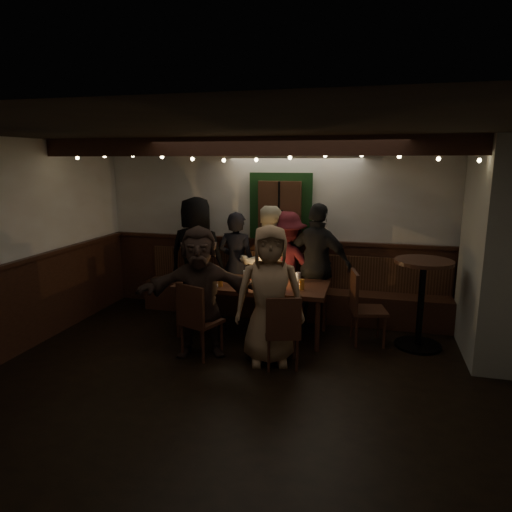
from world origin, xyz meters
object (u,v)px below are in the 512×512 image
(person_e, at_px, (318,265))
(person_f, at_px, (200,292))
(person_b, at_px, (236,264))
(person_c, at_px, (268,263))
(chair_near_left, at_px, (196,316))
(person_g, at_px, (270,295))
(chair_near_right, at_px, (283,328))
(high_top, at_px, (422,293))
(person_d, at_px, (286,266))
(dining_table, at_px, (252,288))
(person_a, at_px, (197,256))
(chair_end, at_px, (362,303))

(person_e, relative_size, person_f, 1.11)
(person_b, distance_m, person_c, 0.50)
(person_e, distance_m, person_f, 1.88)
(chair_near_left, distance_m, person_f, 0.30)
(person_g, bearing_deg, chair_near_left, 171.86)
(chair_near_right, relative_size, high_top, 0.77)
(person_f, bearing_deg, chair_near_left, -110.11)
(chair_near_left, relative_size, person_g, 0.56)
(person_c, distance_m, person_e, 0.74)
(person_d, relative_size, person_g, 0.99)
(dining_table, distance_m, person_f, 0.91)
(person_a, relative_size, person_f, 1.14)
(person_b, xyz_separation_m, person_e, (1.23, -0.08, 0.08))
(person_c, bearing_deg, person_e, 155.76)
(person_a, xyz_separation_m, person_f, (0.61, -1.44, -0.11))
(chair_end, height_order, person_g, person_g)
(chair_near_left, xyz_separation_m, person_d, (0.77, 1.63, 0.29))
(chair_near_right, distance_m, person_e, 1.64)
(chair_near_right, relative_size, person_f, 0.55)
(person_d, relative_size, person_e, 0.92)
(person_b, relative_size, person_c, 0.94)
(chair_near_right, height_order, person_g, person_g)
(chair_near_left, xyz_separation_m, person_g, (0.86, 0.11, 0.30))
(person_c, bearing_deg, dining_table, 62.23)
(person_d, bearing_deg, person_a, 6.77)
(person_f, height_order, person_g, person_g)
(chair_near_left, bearing_deg, person_g, 7.30)
(dining_table, relative_size, high_top, 1.77)
(chair_near_left, height_order, chair_near_right, chair_near_left)
(chair_end, distance_m, person_g, 1.35)
(person_e, relative_size, person_g, 1.08)
(chair_near_right, bearing_deg, person_f, 171.32)
(chair_near_left, xyz_separation_m, chair_end, (1.89, 0.95, 0.02))
(chair_near_right, relative_size, person_b, 0.55)
(dining_table, xyz_separation_m, chair_end, (1.44, 0.06, -0.12))
(high_top, bearing_deg, person_a, 170.42)
(person_f, bearing_deg, person_b, 72.19)
(high_top, height_order, person_f, person_f)
(chair_near_right, distance_m, person_g, 0.41)
(person_d, height_order, person_g, person_g)
(chair_near_left, relative_size, high_top, 0.81)
(chair_end, bearing_deg, person_g, -140.47)
(person_a, xyz_separation_m, person_g, (1.47, -1.45, -0.09))
(person_b, height_order, person_g, person_g)
(person_b, relative_size, person_e, 0.91)
(person_a, bearing_deg, person_g, 135.30)
(person_e, height_order, person_f, person_e)
(chair_near_right, height_order, person_a, person_a)
(chair_near_right, bearing_deg, person_a, 135.99)
(chair_near_right, bearing_deg, person_b, 122.13)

